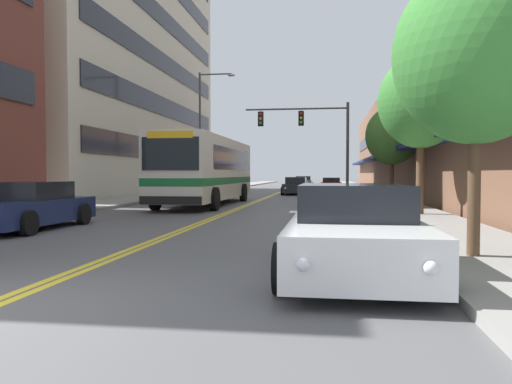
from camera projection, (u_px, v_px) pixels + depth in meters
ground_plane at (280, 192)px, 42.20m from camera, size 240.00×240.00×0.00m
sidewalk_left at (201, 191)px, 43.18m from camera, size 2.83×106.00×0.14m
sidewalk_right at (363, 192)px, 41.22m from camera, size 2.83×106.00×0.14m
centre_line at (280, 192)px, 42.20m from camera, size 0.34×106.00×0.01m
office_tower_left at (93, 45)px, 39.71m from camera, size 12.08×30.00×23.60m
storefront_row_right at (435, 140)px, 40.26m from camera, size 9.10×68.00×8.61m
city_bus at (208, 168)px, 25.25m from camera, size 2.89×11.99×3.28m
car_champagne_parked_left_near at (214, 187)px, 36.81m from camera, size 2.14×4.44×1.27m
car_navy_parked_left_mid at (29, 207)px, 14.08m from camera, size 2.06×4.73×1.34m
car_white_parked_right_foreground at (354, 232)px, 7.78m from camera, size 2.21×4.79×1.40m
car_red_parked_right_mid at (331, 184)px, 48.13m from camera, size 2.12×4.76×1.19m
car_dark_grey_moving_lead at (298, 185)px, 45.94m from camera, size 2.03×4.60×1.19m
car_silver_moving_second at (303, 183)px, 53.13m from camera, size 2.02×4.55×1.30m
car_charcoal_moving_third at (296, 186)px, 37.72m from camera, size 1.97×4.70×1.31m
traffic_signal_mast at (311, 130)px, 31.38m from camera, size 6.53×0.38×6.01m
street_lamp_left_near at (1, 62)px, 13.84m from camera, size 2.06×0.28×7.92m
street_lamp_left_far at (205, 123)px, 36.41m from camera, size 2.70×0.28×8.94m
street_tree_right_near at (476, 54)px, 8.53m from camera, size 2.81×2.81×5.02m
street_tree_right_mid at (421, 102)px, 17.47m from camera, size 2.98×2.98×5.60m
street_tree_right_far at (392, 136)px, 27.31m from camera, size 2.88×2.88×5.10m
fire_hydrant at (400, 209)px, 13.80m from camera, size 0.31×0.23×0.91m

